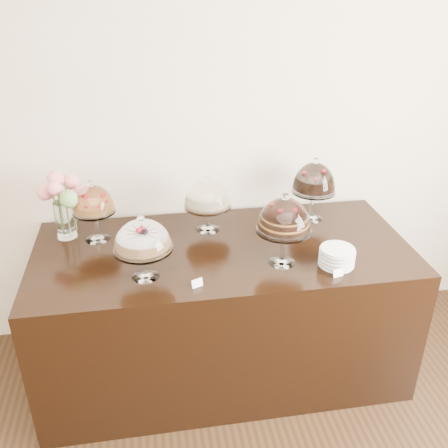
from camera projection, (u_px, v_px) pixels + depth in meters
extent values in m
cube|color=beige|center=(186.00, 122.00, 3.11)|extent=(5.00, 0.04, 3.00)
cube|color=black|center=(223.00, 309.00, 3.13)|extent=(2.20, 1.00, 0.90)
cone|color=white|center=(146.00, 274.00, 2.65)|extent=(0.15, 0.15, 0.02)
cylinder|color=white|center=(144.00, 261.00, 2.61)|extent=(0.03, 0.03, 0.14)
cylinder|color=white|center=(143.00, 248.00, 2.57)|extent=(0.31, 0.31, 0.01)
cylinder|color=#AA7A4B|center=(143.00, 242.00, 2.56)|extent=(0.25, 0.25, 0.06)
sphere|color=red|center=(155.00, 232.00, 2.57)|extent=(0.02, 0.02, 0.02)
sphere|color=red|center=(132.00, 232.00, 2.57)|extent=(0.02, 0.02, 0.02)
sphere|color=red|center=(139.00, 242.00, 2.48)|extent=(0.02, 0.02, 0.02)
sphere|color=white|center=(141.00, 219.00, 2.50)|extent=(0.04, 0.04, 0.04)
cone|color=white|center=(282.00, 260.00, 2.77)|extent=(0.15, 0.15, 0.02)
cylinder|color=white|center=(283.00, 245.00, 2.73)|extent=(0.03, 0.03, 0.18)
cylinder|color=white|center=(284.00, 230.00, 2.68)|extent=(0.30, 0.30, 0.01)
cylinder|color=black|center=(284.00, 220.00, 2.65)|extent=(0.23, 0.23, 0.11)
sphere|color=red|center=(295.00, 207.00, 2.65)|extent=(0.02, 0.02, 0.02)
sphere|color=red|center=(282.00, 204.00, 2.68)|extent=(0.02, 0.02, 0.02)
sphere|color=red|center=(273.00, 208.00, 2.64)|extent=(0.02, 0.02, 0.02)
sphere|color=red|center=(280.00, 214.00, 2.58)|extent=(0.02, 0.02, 0.02)
sphere|color=red|center=(294.00, 213.00, 2.59)|extent=(0.02, 0.02, 0.02)
sphere|color=white|center=(286.00, 197.00, 2.59)|extent=(0.04, 0.04, 0.04)
cone|color=white|center=(208.00, 227.00, 3.12)|extent=(0.15, 0.15, 0.02)
cylinder|color=white|center=(208.00, 216.00, 3.09)|extent=(0.03, 0.03, 0.13)
cylinder|color=white|center=(208.00, 205.00, 3.05)|extent=(0.29, 0.29, 0.01)
cylinder|color=#FDEEC4|center=(207.00, 199.00, 3.03)|extent=(0.24, 0.24, 0.07)
sphere|color=white|center=(207.00, 179.00, 2.97)|extent=(0.04, 0.04, 0.04)
cone|color=white|center=(311.00, 217.00, 3.25)|extent=(0.15, 0.15, 0.02)
cylinder|color=white|center=(312.00, 203.00, 3.21)|extent=(0.03, 0.03, 0.17)
cylinder|color=white|center=(313.00, 191.00, 3.17)|extent=(0.28, 0.28, 0.01)
cylinder|color=black|center=(314.00, 184.00, 3.15)|extent=(0.22, 0.22, 0.08)
sphere|color=red|center=(322.00, 175.00, 3.15)|extent=(0.02, 0.02, 0.02)
sphere|color=red|center=(306.00, 174.00, 3.15)|extent=(0.02, 0.02, 0.02)
sphere|color=red|center=(316.00, 180.00, 3.07)|extent=(0.02, 0.02, 0.02)
sphere|color=white|center=(316.00, 161.00, 3.08)|extent=(0.04, 0.04, 0.04)
cone|color=white|center=(98.00, 237.00, 3.01)|extent=(0.15, 0.15, 0.02)
cylinder|color=white|center=(96.00, 224.00, 2.97)|extent=(0.03, 0.03, 0.16)
cylinder|color=white|center=(94.00, 211.00, 2.93)|extent=(0.25, 0.25, 0.01)
cylinder|color=#B07033|center=(94.00, 207.00, 2.92)|extent=(0.21, 0.21, 0.04)
sphere|color=red|center=(103.00, 200.00, 2.92)|extent=(0.02, 0.02, 0.02)
sphere|color=red|center=(96.00, 198.00, 2.95)|extent=(0.02, 0.02, 0.02)
sphere|color=red|center=(86.00, 200.00, 2.93)|extent=(0.02, 0.02, 0.02)
sphere|color=red|center=(83.00, 204.00, 2.88)|extent=(0.02, 0.02, 0.02)
sphere|color=red|center=(90.00, 206.00, 2.85)|extent=(0.02, 0.02, 0.02)
sphere|color=red|center=(100.00, 204.00, 2.87)|extent=(0.02, 0.02, 0.02)
sphere|color=white|center=(91.00, 183.00, 2.85)|extent=(0.04, 0.04, 0.04)
cylinder|color=white|center=(65.00, 219.00, 3.00)|extent=(0.11, 0.11, 0.23)
cylinder|color=#476B2D|center=(74.00, 211.00, 2.98)|extent=(0.01, 0.01, 0.25)
sphere|color=pink|center=(82.00, 192.00, 2.92)|extent=(0.09, 0.09, 0.09)
cylinder|color=#476B2D|center=(69.00, 206.00, 3.00)|extent=(0.01, 0.01, 0.28)
sphere|color=pink|center=(71.00, 182.00, 2.98)|extent=(0.09, 0.09, 0.09)
cylinder|color=#476B2D|center=(61.00, 205.00, 2.98)|extent=(0.01, 0.01, 0.32)
sphere|color=pink|center=(55.00, 179.00, 2.92)|extent=(0.09, 0.09, 0.09)
cylinder|color=#476B2D|center=(56.00, 212.00, 2.96)|extent=(0.01, 0.01, 0.26)
sphere|color=pink|center=(45.00, 193.00, 2.89)|extent=(0.09, 0.09, 0.09)
cylinder|color=#476B2D|center=(61.00, 210.00, 2.94)|extent=(0.01, 0.01, 0.30)
sphere|color=pink|center=(54.00, 188.00, 2.84)|extent=(0.09, 0.09, 0.09)
cylinder|color=#476B2D|center=(68.00, 215.00, 2.93)|extent=(0.01, 0.01, 0.25)
sphere|color=#649849|center=(69.00, 199.00, 2.83)|extent=(0.10, 0.10, 0.10)
cylinder|color=silver|center=(336.00, 264.00, 2.75)|extent=(0.19, 0.19, 0.01)
cylinder|color=silver|center=(336.00, 263.00, 2.74)|extent=(0.18, 0.18, 0.01)
cylinder|color=silver|center=(336.00, 261.00, 2.74)|extent=(0.19, 0.19, 0.01)
cylinder|color=silver|center=(336.00, 259.00, 2.73)|extent=(0.18, 0.18, 0.01)
cylinder|color=silver|center=(337.00, 258.00, 2.73)|extent=(0.19, 0.19, 0.01)
cylinder|color=silver|center=(337.00, 256.00, 2.72)|extent=(0.18, 0.18, 0.01)
cylinder|color=silver|center=(337.00, 254.00, 2.72)|extent=(0.19, 0.19, 0.01)
cylinder|color=silver|center=(337.00, 252.00, 2.71)|extent=(0.18, 0.18, 0.01)
cylinder|color=silver|center=(338.00, 251.00, 2.71)|extent=(0.19, 0.19, 0.01)
cylinder|color=silver|center=(338.00, 249.00, 2.70)|extent=(0.18, 0.18, 0.01)
cube|color=white|center=(197.00, 283.00, 2.56)|extent=(0.06, 0.04, 0.04)
cube|color=white|center=(338.00, 273.00, 2.64)|extent=(0.06, 0.03, 0.04)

